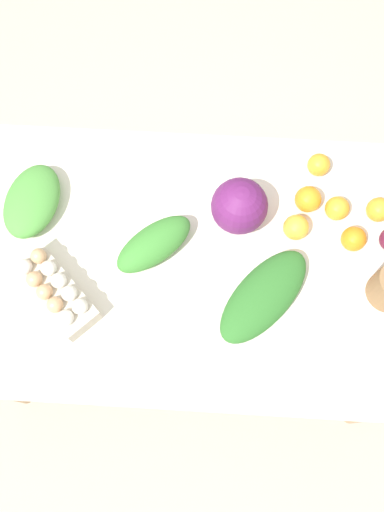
% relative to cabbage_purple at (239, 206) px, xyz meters
% --- Properties ---
extents(ground_plane, '(8.00, 8.00, 0.00)m').
position_rel_cabbage_purple_xyz_m(ground_plane, '(-0.13, -0.14, -0.84)').
color(ground_plane, '#B2A899').
extents(dining_table, '(1.44, 0.85, 0.76)m').
position_rel_cabbage_purple_xyz_m(dining_table, '(-0.13, -0.14, -0.18)').
color(dining_table, silver).
rests_on(dining_table, ground_plane).
extents(cabbage_purple, '(0.16, 0.16, 0.16)m').
position_rel_cabbage_purple_xyz_m(cabbage_purple, '(0.00, 0.00, 0.00)').
color(cabbage_purple, '#601E5B').
rests_on(cabbage_purple, dining_table).
extents(egg_carton, '(0.27, 0.27, 0.09)m').
position_rel_cabbage_purple_xyz_m(egg_carton, '(-0.50, -0.27, -0.04)').
color(egg_carton, beige).
rests_on(egg_carton, dining_table).
extents(greens_bunch_scallion, '(0.32, 0.35, 0.08)m').
position_rel_cabbage_purple_xyz_m(greens_bunch_scallion, '(0.08, -0.25, -0.04)').
color(greens_bunch_scallion, '#2D6B28').
rests_on(greens_bunch_scallion, dining_table).
extents(greens_bunch_kale, '(0.26, 0.25, 0.09)m').
position_rel_cabbage_purple_xyz_m(greens_bunch_kale, '(-0.24, -0.11, -0.04)').
color(greens_bunch_kale, '#3D8433').
rests_on(greens_bunch_kale, dining_table).
extents(greens_bunch_chard, '(0.19, 0.27, 0.08)m').
position_rel_cabbage_purple_xyz_m(greens_bunch_chard, '(-0.61, 0.00, -0.04)').
color(greens_bunch_chard, '#4C933D').
rests_on(greens_bunch_chard, dining_table).
extents(orange_0, '(0.07, 0.07, 0.07)m').
position_rel_cabbage_purple_xyz_m(orange_0, '(0.29, 0.03, -0.05)').
color(orange_0, orange).
rests_on(orange_0, dining_table).
extents(orange_1, '(0.07, 0.07, 0.07)m').
position_rel_cabbage_purple_xyz_m(orange_1, '(0.42, 0.04, -0.05)').
color(orange_1, orange).
rests_on(orange_1, dining_table).
extents(orange_2, '(0.07, 0.07, 0.07)m').
position_rel_cabbage_purple_xyz_m(orange_2, '(0.24, 0.18, -0.05)').
color(orange_2, orange).
rests_on(orange_2, dining_table).
extents(orange_3, '(0.07, 0.07, 0.07)m').
position_rel_cabbage_purple_xyz_m(orange_3, '(0.34, -0.06, -0.05)').
color(orange_3, orange).
rests_on(orange_3, dining_table).
extents(orange_4, '(0.08, 0.08, 0.08)m').
position_rel_cabbage_purple_xyz_m(orange_4, '(0.21, 0.06, -0.04)').
color(orange_4, orange).
rests_on(orange_4, dining_table).
extents(orange_5, '(0.08, 0.08, 0.08)m').
position_rel_cabbage_purple_xyz_m(orange_5, '(0.17, -0.04, -0.04)').
color(orange_5, '#F9A833').
rests_on(orange_5, dining_table).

